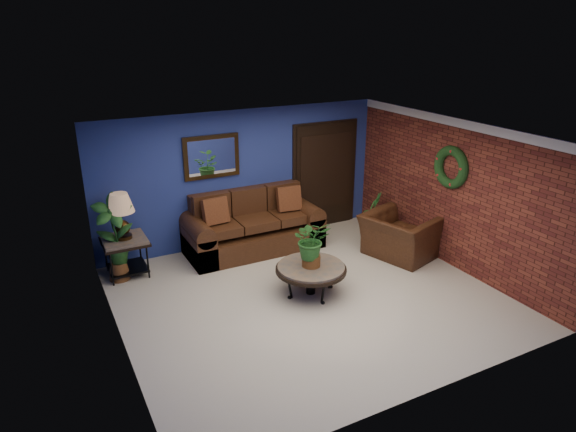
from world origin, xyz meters
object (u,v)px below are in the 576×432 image
end_table (125,247)px  table_lamp (121,211)px  coffee_table (311,269)px  armchair (399,236)px  sofa (252,230)px  side_chair (269,215)px

end_table → table_lamp: (-0.00, 0.00, 0.63)m
coffee_table → armchair: 2.11m
sofa → armchair: 2.67m
table_lamp → armchair: bearing=-18.6°
sofa → side_chair: (0.38, 0.03, 0.20)m
end_table → side_chair: 2.65m
table_lamp → end_table: bearing=-26.6°
end_table → side_chair: bearing=1.6°
end_table → table_lamp: size_ratio=0.97×
coffee_table → side_chair: (0.26, 2.02, 0.16)m
coffee_table → side_chair: side_chair is taller
end_table → table_lamp: bearing=153.4°
sofa → coffee_table: (0.12, -1.99, 0.05)m
table_lamp → armchair: 4.76m
side_chair → armchair: side_chair is taller
coffee_table → end_table: end_table is taller
sofa → end_table: bearing=-178.9°
coffee_table → armchair: bearing=12.2°
coffee_table → sofa: bearing=93.5°
sofa → table_lamp: (-2.27, -0.04, 0.77)m
end_table → coffee_table: bearing=-39.2°
coffee_table → table_lamp: table_lamp is taller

